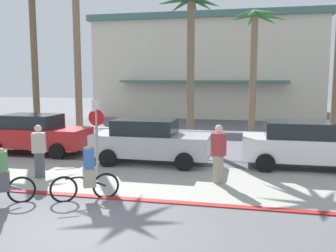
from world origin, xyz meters
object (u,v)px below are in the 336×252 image
object	(u,v)px
palm_tree_1	(34,29)
palm_tree_3	(190,31)
car_silver_2	(150,141)
cyclist_blue_0	(1,178)
palm_tree_4	(255,42)
palm_tree_2	(76,8)
stop_sign_bike_lane	(96,127)
pedestrian_0	(39,153)
car_red_1	(36,133)
pedestrian_1	(218,156)
cyclist_black_1	(87,174)
car_white_3	(304,145)

from	to	relation	value
palm_tree_1	palm_tree_3	distance (m)	9.05
car_silver_2	cyclist_blue_0	bearing A→B (deg)	-115.69
palm_tree_4	palm_tree_2	bearing A→B (deg)	-167.88
stop_sign_bike_lane	palm_tree_3	xyz separation A→B (m)	(1.93, 6.67, 3.77)
car_silver_2	palm_tree_4	bearing A→B (deg)	58.79
cyclist_blue_0	pedestrian_0	bearing A→B (deg)	99.99
palm_tree_3	palm_tree_4	size ratio (longest dim) A/B	1.07
palm_tree_1	car_red_1	size ratio (longest dim) A/B	1.90
palm_tree_4	cyclist_blue_0	bearing A→B (deg)	-118.78
palm_tree_1	cyclist_blue_0	xyz separation A→B (m)	(5.59, -10.74, -5.24)
palm_tree_3	pedestrian_1	size ratio (longest dim) A/B	3.92
palm_tree_1	car_red_1	distance (m)	7.49
car_red_1	cyclist_black_1	world-z (taller)	car_red_1
palm_tree_3	pedestrian_0	distance (m)	9.22
palm_tree_1	cyclist_blue_0	bearing A→B (deg)	-62.51
stop_sign_bike_lane	cyclist_blue_0	distance (m)	3.31
car_white_3	stop_sign_bike_lane	bearing A→B (deg)	-156.90
car_white_3	car_red_1	bearing A→B (deg)	178.14
palm_tree_2	stop_sign_bike_lane	bearing A→B (deg)	-60.30
palm_tree_3	car_white_3	size ratio (longest dim) A/B	1.62
car_red_1	pedestrian_0	bearing A→B (deg)	-56.82
palm_tree_1	pedestrian_1	bearing A→B (deg)	-35.06
stop_sign_bike_lane	palm_tree_3	distance (m)	7.91
palm_tree_1	palm_tree_3	size ratio (longest dim) A/B	1.17
pedestrian_0	palm_tree_2	bearing A→B (deg)	105.98
palm_tree_1	cyclist_black_1	size ratio (longest dim) A/B	5.18
palm_tree_4	pedestrian_0	bearing A→B (deg)	-126.80
palm_tree_2	car_white_3	size ratio (longest dim) A/B	2.08
palm_tree_2	palm_tree_4	world-z (taller)	palm_tree_2
car_red_1	palm_tree_1	bearing A→B (deg)	121.07
palm_tree_2	pedestrian_1	xyz separation A→B (m)	(7.78, -6.59, -5.93)
stop_sign_bike_lane	palm_tree_4	size ratio (longest dim) A/B	0.38
cyclist_blue_0	cyclist_black_1	xyz separation A→B (m)	(2.00, 0.83, 0.00)
palm_tree_4	pedestrian_0	size ratio (longest dim) A/B	3.84
stop_sign_bike_lane	car_white_3	size ratio (longest dim) A/B	0.58
stop_sign_bike_lane	palm_tree_1	distance (m)	11.41
palm_tree_2	cyclist_black_1	bearing A→B (deg)	-63.10
car_white_3	palm_tree_1	bearing A→B (deg)	159.65
car_silver_2	cyclist_black_1	bearing A→B (deg)	-96.83
palm_tree_3	car_white_3	xyz separation A→B (m)	(4.74, -3.83, -4.58)
cyclist_blue_0	cyclist_black_1	world-z (taller)	same
pedestrian_1	palm_tree_1	bearing A→B (deg)	144.94
palm_tree_4	car_white_3	world-z (taller)	palm_tree_4
car_white_3	cyclist_black_1	bearing A→B (deg)	-141.60
cyclist_blue_0	pedestrian_1	world-z (taller)	pedestrian_1
car_silver_2	palm_tree_2	bearing A→B (deg)	138.53
palm_tree_1	car_white_3	size ratio (longest dim) A/B	1.90
cyclist_black_1	pedestrian_1	world-z (taller)	pedestrian_1
palm_tree_2	cyclist_blue_0	distance (m)	11.73
palm_tree_1	cyclist_black_1	world-z (taller)	palm_tree_1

